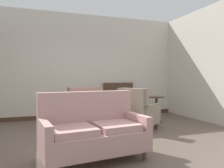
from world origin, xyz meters
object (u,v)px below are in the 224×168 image
Objects in this scene: settee at (93,132)px; sideboard at (120,101)px; porcelain_vase at (105,108)px; armchair_foreground_right at (137,112)px; side_table at (156,107)px; armchair_near_sideboard at (83,110)px; coffee_table at (106,119)px.

sideboard is at bearing 55.84° from settee.
porcelain_vase is 0.30× the size of sideboard.
armchair_foreground_right reaches higher than side_table.
settee is 3.28m from side_table.
armchair_foreground_right is at bearing 138.79° from armchair_near_sideboard.
armchair_foreground_right is (0.95, 0.43, -0.18)m from porcelain_vase.
armchair_near_sideboard is (-0.23, 1.22, -0.19)m from porcelain_vase.
porcelain_vase is at bearing -118.30° from sideboard.
sideboard is (-0.65, 1.17, 0.07)m from side_table.
side_table is (0.93, 0.68, -0.00)m from armchair_foreground_right.
coffee_table is at bearing -149.67° from side_table.
settee is (-0.56, -1.11, 0.03)m from coffee_table.
armchair_foreground_right is at bearing -98.61° from sideboard.
sideboard is at bearing 61.74° from coffee_table.
side_table is 1.34m from sideboard.
settee is 2.34m from armchair_near_sideboard.
sideboard is at bearing -36.45° from armchair_foreground_right.
settee is 2.31× the size of side_table.
sideboard is at bearing -151.42° from armchair_near_sideboard.
settee is 2.14m from armchair_foreground_right.
sideboard is (1.78, 3.38, 0.08)m from settee.
coffee_table is 0.81× the size of armchair_foreground_right.
side_table is 0.66× the size of sideboard.
sideboard is (1.46, 1.06, 0.07)m from armchair_near_sideboard.
porcelain_vase is 1.06m from armchair_foreground_right.
armchair_near_sideboard reaches higher than coffee_table.
porcelain_vase reaches higher than side_table.
side_table is at bearing 169.58° from armchair_near_sideboard.
coffee_table is 2.17m from side_table.
side_table is at bearing 35.83° from settee.
settee is at bearing 74.87° from armchair_near_sideboard.
armchair_near_sideboard is at bearing -144.09° from sideboard.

